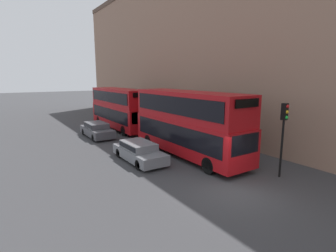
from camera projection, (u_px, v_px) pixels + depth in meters
ground_plane at (237, 192)px, 12.78m from camera, size 200.00×200.00×0.00m
building_facade at (329, 18)px, 14.94m from camera, size 1.10×80.00×17.02m
bus_leading at (188, 121)px, 18.17m from camera, size 2.59×10.22×4.55m
bus_second_in_queue at (120, 107)px, 27.92m from camera, size 2.59×10.29×4.29m
car_dark_sedan at (139, 151)px, 17.35m from camera, size 1.84×4.66×1.28m
car_hatchback at (97, 129)px, 24.34m from camera, size 1.84×4.69×1.34m
traffic_light at (284, 125)px, 14.14m from camera, size 0.30×0.36×4.14m
pedestrian at (136, 120)px, 29.87m from camera, size 0.36×0.36×1.57m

